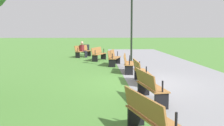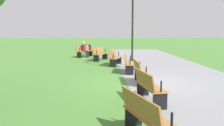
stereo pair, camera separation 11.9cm
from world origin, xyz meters
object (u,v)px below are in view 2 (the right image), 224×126
object	(u,v)px
bench_0	(84,51)
bench_2	(115,57)
bench_3	(128,63)
lamp_post	(133,13)
bench_1	(100,54)
bench_4	(140,71)
bench_6	(146,116)
trash_bin	(89,50)
bench_5	(148,86)
person_seated	(85,49)

from	to	relation	value
bench_0	bench_2	bearing A→B (deg)	54.14
bench_3	lamp_post	world-z (taller)	lamp_post
bench_2	bench_1	bearing A→B (deg)	-145.23
bench_1	bench_2	bearing A→B (deg)	42.53
bench_4	bench_6	bearing A→B (deg)	-7.70
bench_1	bench_2	world-z (taller)	same
lamp_post	trash_bin	bearing A→B (deg)	-160.84
bench_1	bench_0	bearing A→B (deg)	-129.76
bench_3	bench_6	world-z (taller)	same
bench_4	bench_2	bearing A→B (deg)	-172.30
bench_2	trash_bin	xyz separation A→B (m)	(-6.36, -1.80, -0.03)
bench_2	bench_4	size ratio (longest dim) A/B	1.04
bench_2	bench_5	xyz separation A→B (m)	(7.82, 0.53, 0.00)
bench_2	bench_6	xyz separation A→B (m)	(10.39, 0.00, 0.00)
bench_6	person_seated	world-z (taller)	person_seated
bench_4	bench_6	xyz separation A→B (m)	(5.19, -0.70, 0.00)
bench_2	bench_3	xyz separation A→B (m)	(2.57, 0.53, 0.00)
bench_1	bench_5	world-z (taller)	same
bench_0	lamp_post	xyz separation A→B (m)	(6.12, 2.92, 2.44)
bench_5	bench_6	distance (m)	2.63
person_seated	bench_5	bearing A→B (deg)	42.57
bench_1	bench_4	world-z (taller)	same
bench_0	bench_4	bearing A→B (deg)	46.42
bench_5	trash_bin	xyz separation A→B (m)	(-14.18, -2.32, -0.03)
bench_1	lamp_post	bearing A→B (deg)	47.88
bench_1	bench_3	distance (m)	5.24
person_seated	bench_2	bearing A→B (deg)	54.61
bench_0	bench_3	distance (m)	7.83
bench_2	bench_6	size ratio (longest dim) A/B	1.00
bench_1	bench_5	size ratio (longest dim) A/B	1.00
bench_1	person_seated	size ratio (longest dim) A/B	1.39
person_seated	lamp_post	xyz separation A→B (m)	(5.91, 2.88, 2.27)
person_seated	bench_6	bearing A→B (deg)	38.67
bench_6	trash_bin	world-z (taller)	bench_6
bench_1	bench_6	size ratio (longest dim) A/B	0.99
bench_2	person_seated	xyz separation A→B (m)	(-4.61, -2.01, 0.17)
bench_2	lamp_post	bearing A→B (deg)	49.15
bench_1	lamp_post	distance (m)	4.82
bench_0	bench_6	size ratio (longest dim) A/B	0.97
bench_4	lamp_post	size ratio (longest dim) A/B	0.38
bench_2	trash_bin	world-z (taller)	bench_2
bench_5	lamp_post	xyz separation A→B (m)	(-6.52, 0.34, 2.44)
bench_4	lamp_post	world-z (taller)	lamp_post
bench_4	trash_bin	distance (m)	11.82
bench_1	bench_4	bearing A→B (deg)	34.82
bench_2	bench_6	bearing A→B (deg)	15.51
person_seated	lamp_post	bearing A→B (deg)	56.98
bench_3	lamp_post	distance (m)	2.78
bench_2	bench_3	world-z (taller)	same
bench_3	person_seated	size ratio (longest dim) A/B	1.39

